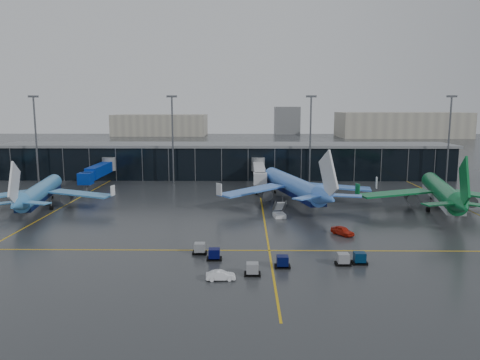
{
  "coord_description": "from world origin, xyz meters",
  "views": [
    {
      "loc": [
        6.27,
        -85.85,
        22.42
      ],
      "look_at": [
        5.0,
        18.0,
        6.0
      ],
      "focal_mm": 35.0,
      "sensor_mm": 36.0,
      "label": 1
    }
  ],
  "objects_px": {
    "baggage_carts": "(274,259)",
    "service_van_red": "(342,231)",
    "airliner_klm_near": "(292,175)",
    "airliner_arkefly": "(39,182)",
    "airliner_aer_lingus": "(442,181)",
    "mobile_airstair": "(279,213)",
    "service_van_white": "(221,275)"
  },
  "relations": [
    {
      "from": "service_van_white",
      "to": "service_van_red",
      "type": "bearing_deg",
      "value": -47.61
    },
    {
      "from": "mobile_airstair",
      "to": "service_van_white",
      "type": "distance_m",
      "value": 36.58
    },
    {
      "from": "baggage_carts",
      "to": "service_van_red",
      "type": "height_order",
      "value": "baggage_carts"
    },
    {
      "from": "airliner_aer_lingus",
      "to": "service_van_white",
      "type": "bearing_deg",
      "value": -125.12
    },
    {
      "from": "airliner_aer_lingus",
      "to": "service_van_white",
      "type": "distance_m",
      "value": 62.36
    },
    {
      "from": "airliner_aer_lingus",
      "to": "baggage_carts",
      "type": "relative_size",
      "value": 1.66
    },
    {
      "from": "baggage_carts",
      "to": "service_van_white",
      "type": "xyz_separation_m",
      "value": [
        -7.36,
        -6.4,
        -0.13
      ]
    },
    {
      "from": "mobile_airstair",
      "to": "service_van_white",
      "type": "xyz_separation_m",
      "value": [
        -10.13,
        -35.15,
        -0.14
      ]
    },
    {
      "from": "mobile_airstair",
      "to": "service_van_red",
      "type": "bearing_deg",
      "value": -61.48
    },
    {
      "from": "airliner_arkefly",
      "to": "mobile_airstair",
      "type": "relative_size",
      "value": 10.99
    },
    {
      "from": "airliner_arkefly",
      "to": "baggage_carts",
      "type": "xyz_separation_m",
      "value": [
        49.63,
        -36.54,
        -5.16
      ]
    },
    {
      "from": "baggage_carts",
      "to": "mobile_airstair",
      "type": "relative_size",
      "value": 7.32
    },
    {
      "from": "airliner_klm_near",
      "to": "service_van_red",
      "type": "relative_size",
      "value": 9.71
    },
    {
      "from": "airliner_arkefly",
      "to": "airliner_aer_lingus",
      "type": "relative_size",
      "value": 0.91
    },
    {
      "from": "service_van_red",
      "to": "service_van_white",
      "type": "xyz_separation_m",
      "value": [
        -20.29,
        -21.85,
        -0.14
      ]
    },
    {
      "from": "airliner_klm_near",
      "to": "baggage_carts",
      "type": "xyz_separation_m",
      "value": [
        -6.7,
        -42.75,
        -5.99
      ]
    },
    {
      "from": "airliner_klm_near",
      "to": "airliner_aer_lingus",
      "type": "relative_size",
      "value": 1.03
    },
    {
      "from": "service_van_white",
      "to": "mobile_airstair",
      "type": "bearing_deg",
      "value": -20.8
    },
    {
      "from": "airliner_aer_lingus",
      "to": "airliner_arkefly",
      "type": "bearing_deg",
      "value": -168.29
    },
    {
      "from": "mobile_airstair",
      "to": "airliner_aer_lingus",
      "type": "bearing_deg",
      "value": 1.97
    },
    {
      "from": "mobile_airstair",
      "to": "baggage_carts",
      "type": "bearing_deg",
      "value": -104.37
    },
    {
      "from": "baggage_carts",
      "to": "service_van_white",
      "type": "relative_size",
      "value": 6.66
    },
    {
      "from": "airliner_klm_near",
      "to": "airliner_aer_lingus",
      "type": "xyz_separation_m",
      "value": [
        31.68,
        -7.19,
        -0.22
      ]
    },
    {
      "from": "airliner_klm_near",
      "to": "airliner_arkefly",
      "type": "bearing_deg",
      "value": 172.0
    },
    {
      "from": "baggage_carts",
      "to": "service_van_red",
      "type": "distance_m",
      "value": 20.14
    },
    {
      "from": "airliner_arkefly",
      "to": "airliner_klm_near",
      "type": "height_order",
      "value": "airliner_klm_near"
    },
    {
      "from": "baggage_carts",
      "to": "service_van_red",
      "type": "xyz_separation_m",
      "value": [
        12.93,
        15.45,
        0.01
      ]
    },
    {
      "from": "service_van_white",
      "to": "airliner_arkefly",
      "type": "bearing_deg",
      "value": 39.83
    },
    {
      "from": "airliner_aer_lingus",
      "to": "mobile_airstair",
      "type": "bearing_deg",
      "value": -156.81
    },
    {
      "from": "airliner_klm_near",
      "to": "service_van_white",
      "type": "xyz_separation_m",
      "value": [
        -14.06,
        -49.15,
        -6.11
      ]
    },
    {
      "from": "airliner_klm_near",
      "to": "service_van_red",
      "type": "bearing_deg",
      "value": -91.43
    },
    {
      "from": "mobile_airstair",
      "to": "service_van_red",
      "type": "distance_m",
      "value": 16.74
    }
  ]
}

